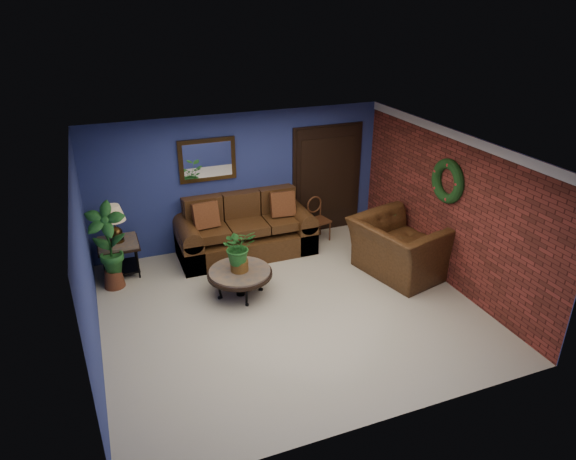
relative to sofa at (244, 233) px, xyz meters
name	(u,v)px	position (x,y,z in m)	size (l,w,h in m)	color
floor	(290,308)	(0.08, -2.09, -0.36)	(5.50, 5.50, 0.00)	#BCB29C
wall_back	(241,180)	(0.08, 0.41, 0.89)	(5.50, 0.04, 2.50)	navy
wall_left	(86,269)	(-2.67, -2.09, 0.89)	(0.04, 5.00, 2.50)	navy
wall_right_brick	(449,208)	(2.83, -2.09, 0.89)	(0.04, 5.00, 2.50)	maroon
ceiling	(290,150)	(0.08, -2.09, 2.14)	(5.50, 5.00, 0.02)	silver
crown_molding	(458,136)	(2.80, -2.09, 2.07)	(0.03, 5.00, 0.14)	white
wall_mirror	(207,160)	(-0.52, 0.37, 1.36)	(1.02, 0.06, 0.77)	#3F2911
closet_door	(327,180)	(1.83, 0.38, 0.69)	(1.44, 0.06, 2.18)	black
wreath	(448,181)	(2.77, -2.04, 1.34)	(0.72, 0.72, 0.16)	black
sofa	(244,233)	(0.00, 0.00, 0.00)	(2.46, 1.06, 1.11)	#4D2D16
coffee_table	(240,274)	(-0.51, -1.44, 0.02)	(1.03, 1.03, 0.44)	#514B47
end_table	(119,249)	(-2.22, -0.04, 0.11)	(0.67, 0.67, 0.61)	#514B47
table_lamp	(114,219)	(-2.22, -0.04, 0.66)	(0.38, 0.38, 0.63)	#3F2911
side_chair	(317,216)	(1.48, 0.02, 0.12)	(0.43, 0.43, 0.85)	#532D17
armchair	(400,248)	(2.23, -1.73, 0.12)	(1.47, 1.29, 0.96)	#4D2D16
coffee_plant	(239,248)	(-0.51, -1.44, 0.47)	(0.53, 0.46, 0.71)	brown
floor_plant	(388,232)	(2.43, -1.03, 0.07)	(0.39, 0.32, 0.84)	brown
tall_plant	(108,244)	(-2.37, -0.45, 0.42)	(0.73, 0.60, 1.45)	brown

